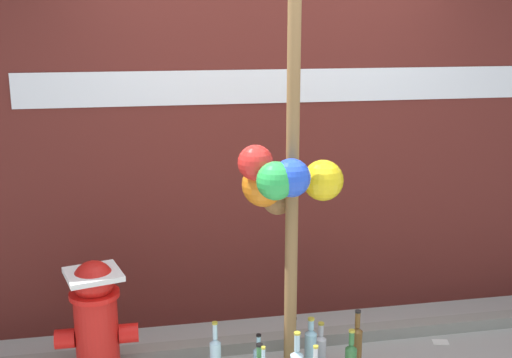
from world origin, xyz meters
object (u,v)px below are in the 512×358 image
object	(u,v)px
memorial_post	(286,141)
bottle_5	(310,352)
fire_hydrant	(96,321)
bottle_2	(321,349)
bottle_4	(294,347)
bottle_9	(356,349)

from	to	relation	value
memorial_post	bottle_5	size ratio (longest dim) A/B	7.13
fire_hydrant	bottle_2	distance (m)	1.37
memorial_post	bottle_4	distance (m)	1.35
bottle_9	bottle_5	bearing A→B (deg)	173.89
bottle_2	bottle_4	size ratio (longest dim) A/B	0.91
fire_hydrant	bottle_5	distance (m)	1.28
bottle_2	bottle_4	bearing A→B (deg)	165.78
memorial_post	fire_hydrant	world-z (taller)	memorial_post
bottle_4	bottle_5	distance (m)	0.17
bottle_4	bottle_9	xyz separation A→B (m)	(0.34, -0.18, 0.04)
bottle_5	bottle_9	size ratio (longest dim) A/B	0.91
bottle_2	fire_hydrant	bearing A→B (deg)	176.53
bottle_4	bottle_9	world-z (taller)	bottle_9
memorial_post	bottle_5	xyz separation A→B (m)	(0.17, 0.02, -1.29)
bottle_4	bottle_5	xyz separation A→B (m)	(0.06, -0.15, 0.04)
bottle_2	bottle_5	xyz separation A→B (m)	(-0.10, -0.11, 0.05)
bottle_4	bottle_2	bearing A→B (deg)	-14.22
memorial_post	bottle_2	distance (m)	1.38
bottle_5	bottle_4	bearing A→B (deg)	112.68
bottle_4	bottle_9	bearing A→B (deg)	-27.90
memorial_post	bottle_5	world-z (taller)	memorial_post
memorial_post	bottle_4	xyz separation A→B (m)	(0.11, 0.17, -1.33)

